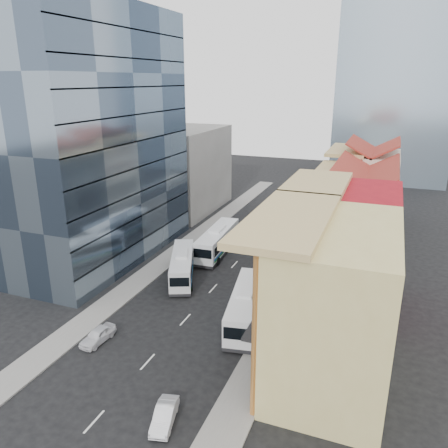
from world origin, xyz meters
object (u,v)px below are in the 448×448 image
at_px(bus_left_near, 182,265).
at_px(bus_right, 246,305).
at_px(bus_left_far, 217,241).
at_px(office_tower, 94,139).
at_px(sedan_right, 165,415).
at_px(shophouse_tan, 336,304).
at_px(sedan_left, 98,335).

bearing_deg(bus_left_near, bus_right, -56.45).
relative_size(bus_left_far, bus_right, 1.03).
relative_size(office_tower, sedan_right, 8.38).
xyz_separation_m(bus_left_near, bus_right, (9.81, -6.50, 0.13)).
height_order(shophouse_tan, bus_right, shophouse_tan).
height_order(bus_left_near, sedan_left, bus_left_near).
xyz_separation_m(bus_left_far, sedan_right, (7.80, -29.01, -1.21)).
xyz_separation_m(bus_left_near, bus_left_far, (0.99, 8.43, 0.18)).
bearing_deg(bus_left_far, bus_right, -62.70).
bearing_deg(bus_left_near, bus_left_far, 60.39).
bearing_deg(shophouse_tan, sedan_left, -171.17).
distance_m(office_tower, bus_left_near, 18.65).
bearing_deg(bus_left_near, office_tower, 144.71).
xyz_separation_m(bus_left_far, sedan_left, (-2.18, -22.67, -1.17)).
xyz_separation_m(shophouse_tan, bus_left_far, (-17.32, 19.64, -4.20)).
height_order(bus_left_far, sedan_left, bus_left_far).
distance_m(bus_left_near, bus_left_far, 8.49).
relative_size(bus_right, sedan_left, 2.94).
bearing_deg(shophouse_tan, sedan_right, -135.44).
bearing_deg(sedan_left, bus_right, 39.13).
height_order(office_tower, sedan_left, office_tower).
distance_m(bus_left_near, sedan_left, 14.33).
height_order(bus_right, sedan_left, bus_right).
distance_m(shophouse_tan, bus_left_near, 21.91).
bearing_deg(sedan_left, office_tower, 128.02).
relative_size(shophouse_tan, sedan_right, 3.91).
distance_m(office_tower, bus_right, 27.72).
height_order(office_tower, sedan_right, office_tower).
relative_size(shophouse_tan, bus_left_far, 1.25).
height_order(bus_left_near, bus_right, bus_right).
bearing_deg(shophouse_tan, bus_right, 150.99).
bearing_deg(office_tower, sedan_left, -55.97).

